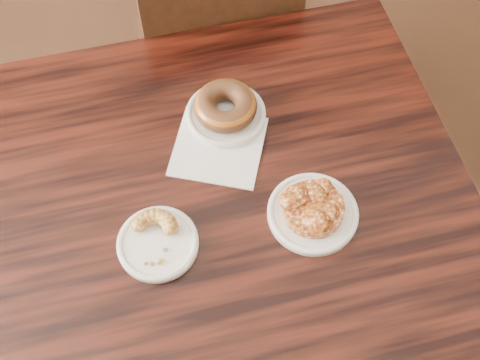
{
  "coord_description": "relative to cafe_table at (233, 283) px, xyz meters",
  "views": [
    {
      "loc": [
        -0.12,
        -0.49,
        1.72
      ],
      "look_at": [
        -0.09,
        0.05,
        0.8
      ],
      "focal_mm": 45.0,
      "sensor_mm": 36.0,
      "label": 1
    }
  ],
  "objects": [
    {
      "name": "plate_cruller",
      "position": [
        -0.13,
        -0.06,
        0.38
      ],
      "size": [
        0.14,
        0.14,
        0.01
      ],
      "primitive_type": "cylinder",
      "color": "white",
      "rests_on": "cafe_table"
    },
    {
      "name": "cruller_fragment",
      "position": [
        -0.13,
        -0.06,
        0.4
      ],
      "size": [
        0.1,
        0.1,
        0.03
      ],
      "primitive_type": null,
      "color": "brown",
      "rests_on": "plate_cruller"
    },
    {
      "name": "plate_donut",
      "position": [
        0.0,
        0.21,
        0.39
      ],
      "size": [
        0.16,
        0.16,
        0.01
      ],
      "primitive_type": "cylinder",
      "color": "silver",
      "rests_on": "napkin"
    },
    {
      "name": "napkin",
      "position": [
        -0.02,
        0.14,
        0.38
      ],
      "size": [
        0.2,
        0.2,
        0.0
      ],
      "primitive_type": "cube",
      "rotation": [
        0.0,
        0.0,
        -0.26
      ],
      "color": "white",
      "rests_on": "cafe_table"
    },
    {
      "name": "floor",
      "position": [
        0.11,
        -0.02,
        -0.38
      ],
      "size": [
        5.0,
        5.0,
        0.0
      ],
      "primitive_type": "plane",
      "color": "black",
      "rests_on": "ground"
    },
    {
      "name": "apple_fritter",
      "position": [
        0.15,
        -0.02,
        0.4
      ],
      "size": [
        0.15,
        0.15,
        0.04
      ],
      "primitive_type": null,
      "color": "#431307",
      "rests_on": "plate_fritter"
    },
    {
      "name": "glazed_donut",
      "position": [
        0.0,
        0.21,
        0.41
      ],
      "size": [
        0.12,
        0.12,
        0.04
      ],
      "primitive_type": "torus",
      "color": "#964A15",
      "rests_on": "plate_donut"
    },
    {
      "name": "cafe_table",
      "position": [
        0.0,
        0.0,
        0.0
      ],
      "size": [
        1.06,
        1.06,
        0.75
      ],
      "primitive_type": "cube",
      "rotation": [
        0.0,
        0.0,
        0.18
      ],
      "color": "black",
      "rests_on": "floor"
    },
    {
      "name": "chair_far",
      "position": [
        -0.02,
        0.65,
        0.08
      ],
      "size": [
        0.49,
        0.49,
        0.9
      ],
      "primitive_type": null,
      "rotation": [
        0.0,
        0.0,
        3.36
      ],
      "color": "black",
      "rests_on": "floor"
    },
    {
      "name": "plate_fritter",
      "position": [
        0.15,
        -0.02,
        0.38
      ],
      "size": [
        0.16,
        0.16,
        0.01
      ],
      "primitive_type": "cylinder",
      "color": "white",
      "rests_on": "cafe_table"
    }
  ]
}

